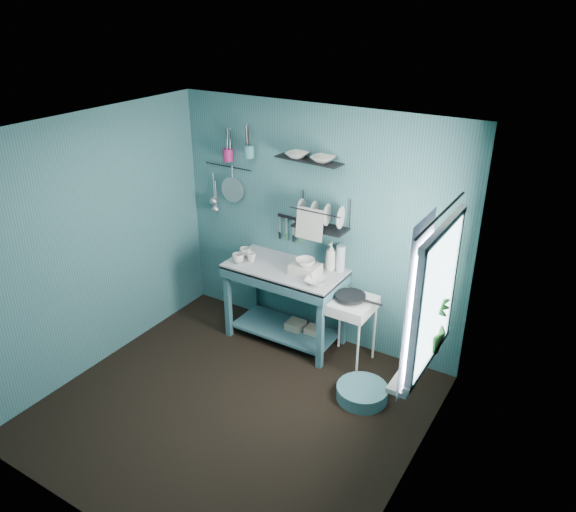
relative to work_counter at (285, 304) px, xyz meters
The scene contains 36 objects.
floor 1.29m from the work_counter, 80.54° to the right, with size 3.20×3.20×0.00m, color black.
ceiling 2.40m from the work_counter, 80.54° to the right, with size 3.20×3.20×0.00m, color silver.
wall_back 0.89m from the work_counter, 56.42° to the left, with size 3.20×3.20×0.00m, color #316066.
wall_front 2.83m from the work_counter, 85.77° to the right, with size 3.20×3.20×0.00m, color #316066.
wall_left 2.02m from the work_counter, 139.43° to the right, with size 3.00×3.00×0.00m, color #316066.
wall_right 2.31m from the work_counter, 33.67° to the right, with size 3.00×3.00×0.00m, color #316066.
work_counter is the anchor object (origin of this frame).
mug_left 0.70m from the work_counter, 161.57° to the right, with size 0.12×0.12×0.10m, color silver.
mug_mid 0.62m from the work_counter, behind, with size 0.10×0.10×0.09m, color silver.
mug_right 0.70m from the work_counter, behind, with size 0.12×0.12×0.10m, color silver.
wash_tub 0.55m from the work_counter, ahead, with size 0.28×0.22×0.10m, color beige.
tub_bowl 0.62m from the work_counter, ahead, with size 0.20×0.20×0.06m, color silver.
soap_bottle 0.75m from the work_counter, 25.46° to the left, with size 0.12×0.12×0.30m, color beige.
water_bottle 0.81m from the work_counter, 22.93° to the left, with size 0.09×0.09×0.28m, color silver.
counter_bowl 0.66m from the work_counter, 18.43° to the right, with size 0.22×0.22×0.05m, color silver.
hotplate_stand 0.76m from the work_counter, ahead, with size 0.45×0.45×0.73m, color silver.
frying_pan 0.83m from the work_counter, ahead, with size 0.30×0.30×0.04m, color black.
knife_strip 0.91m from the work_counter, 110.41° to the left, with size 0.32×0.02×0.03m, color black.
dish_rack 1.09m from the work_counter, 29.19° to the left, with size 0.55×0.24×0.32m, color black.
upper_shelf 1.56m from the work_counter, 54.42° to the left, with size 0.70×0.18×0.01m, color black.
shelf_bowl_left 1.65m from the work_counter, 85.69° to the left, with size 0.21×0.21×0.05m, color silver.
shelf_bowl_right 1.63m from the work_counter, 33.78° to the left, with size 0.22×0.22×0.05m, color silver.
utensil_cup_magenta 1.69m from the work_counter, 165.34° to the left, with size 0.11×0.11×0.13m, color #9A1C5A.
utensil_cup_teal 1.64m from the work_counter, 158.81° to the left, with size 0.11×0.11×0.13m, color teal.
colander 1.36m from the work_counter, 163.12° to the left, with size 0.28×0.28×0.03m, color #A9ADB1.
ladle_outer 1.54m from the work_counter, 166.56° to the left, with size 0.01×0.01×0.30m, color #A9ADB1.
ladle_inner 1.46m from the work_counter, 166.30° to the left, with size 0.01×0.01×0.30m, color #A9ADB1.
hook_rail 1.60m from the work_counter, 163.05° to the left, with size 0.01×0.01×0.60m, color black.
window_glass 2.16m from the work_counter, 22.76° to the right, with size 1.10×1.10×0.00m, color white.
windowsill 1.89m from the work_counter, 23.78° to the right, with size 0.16×0.95×0.04m, color silver.
curtain 2.26m from the work_counter, 31.38° to the right, with size 1.35×1.35×0.00m, color silver.
curtain_rod 2.49m from the work_counter, 23.29° to the right, with size 0.02×0.02×1.05m, color black.
potted_plant 1.93m from the work_counter, 19.82° to the right, with size 0.28×0.28×0.50m, color #2E6E2C.
storage_tin_large 0.34m from the work_counter, 26.57° to the left, with size 0.18×0.18×0.22m, color gray.
storage_tin_small 0.46m from the work_counter, 14.93° to the left, with size 0.15×0.15×0.20m, color gray.
floor_basin 1.28m from the work_counter, 22.69° to the right, with size 0.48×0.48×0.13m, color teal.
Camera 1 is at (2.53, -3.19, 3.43)m, focal length 35.00 mm.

